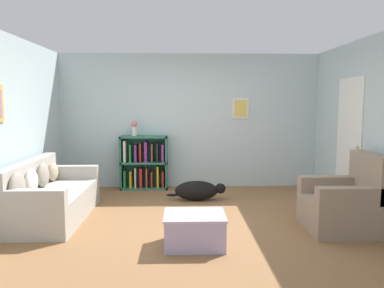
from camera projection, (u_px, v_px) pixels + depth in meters
The scene contains 10 objects.
ground_plane at pixel (193, 221), 5.25m from camera, with size 14.00×14.00×0.00m, color brown.
wall_back at pixel (189, 121), 7.35m from camera, with size 5.60×0.13×2.60m.
wall_left at pixel (4, 129), 5.04m from camera, with size 0.13×5.00×2.60m.
wall_right at pixel (376, 129), 5.20m from camera, with size 0.16×5.00×2.60m.
couch at pixel (50, 197), 5.34m from camera, with size 0.87×1.87×0.84m.
bookshelf at pixel (144, 163), 7.20m from camera, with size 0.90×0.31×1.03m.
recliner_chair at pixel (347, 204), 4.87m from camera, with size 0.91×0.86×1.01m.
coffee_table at pixel (195, 229), 4.34m from camera, with size 0.71×0.56×0.38m.
dog at pixel (198, 191), 6.37m from camera, with size 1.01×0.30×0.34m.
vase at pixel (134, 128), 7.11m from camera, with size 0.11×0.11×0.28m.
Camera 1 is at (-0.16, -5.10, 1.66)m, focal length 35.00 mm.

